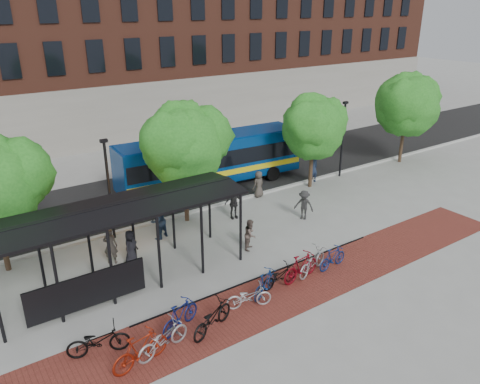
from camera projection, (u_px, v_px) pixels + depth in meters
ground at (268, 229)px, 24.58m from camera, size 160.00×160.00×0.00m
asphalt_street at (193, 184)px, 30.69m from camera, size 160.00×8.00×0.01m
curb at (226, 203)px, 27.62m from camera, size 160.00×0.25×0.12m
brick_strip at (302, 284)px, 19.71m from camera, size 24.00×3.00×0.01m
bike_rack_rail at (265, 284)px, 19.72m from camera, size 12.00×0.05×0.95m
building_brick at (189, 14)px, 45.96m from camera, size 55.00×14.00×20.00m
bus_shelter at (116, 217)px, 18.82m from camera, size 10.60×3.07×3.60m
tree_b at (185, 141)px, 23.95m from camera, size 5.15×4.20×6.47m
tree_c at (314, 125)px, 28.82m from camera, size 4.66×3.80×5.92m
tree_d at (408, 102)px, 33.40m from camera, size 5.39×4.40×6.55m
lamp_post_left at (109, 187)px, 22.63m from camera, size 0.35×0.20×5.12m
lamp_post_right at (343, 137)px, 31.03m from camera, size 0.35×0.20×5.12m
bus at (211, 157)px, 29.78m from camera, size 12.29×3.51×3.28m
bike_0 at (98, 341)px, 15.59m from camera, size 2.20×1.30×1.09m
bike_1 at (140, 350)px, 15.06m from camera, size 2.17×0.94×1.26m
bike_2 at (163, 339)px, 15.68m from camera, size 2.19×1.17×1.09m
bike_3 at (180, 316)px, 16.78m from camera, size 1.98×1.22×1.15m
bike_4 at (212, 318)px, 16.71m from camera, size 2.26×1.49×1.12m
bike_6 at (249, 297)px, 18.06m from camera, size 1.91×1.20×0.95m
bike_7 at (265, 283)px, 18.81m from camera, size 1.84×1.19×1.08m
bike_8 at (279, 276)px, 19.42m from camera, size 1.79×0.65×0.93m
bike_9 at (301, 267)px, 19.83m from camera, size 2.11×0.82×1.23m
bike_10 at (312, 261)px, 20.36m from camera, size 2.23×1.35×1.11m
bike_11 at (333, 258)px, 20.74m from camera, size 1.73×0.64×1.02m
pedestrian_0 at (131, 247)px, 21.06m from camera, size 0.94×0.87×1.61m
pedestrian_1 at (110, 246)px, 21.02m from camera, size 0.76×0.70×1.75m
pedestrian_2 at (158, 220)px, 23.23m from camera, size 1.16×1.04×1.97m
pedestrian_4 at (233, 203)px, 25.47m from camera, size 1.09×0.59×1.76m
pedestrian_6 at (259, 184)px, 28.35m from camera, size 0.87×0.64×1.63m
pedestrian_7 at (313, 168)px, 30.62m from camera, size 0.75×0.52×1.97m
pedestrian_8 at (250, 234)px, 22.29m from camera, size 0.94×0.91×1.53m
pedestrian_9 at (304, 205)px, 25.37m from camera, size 1.09×1.24×1.66m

